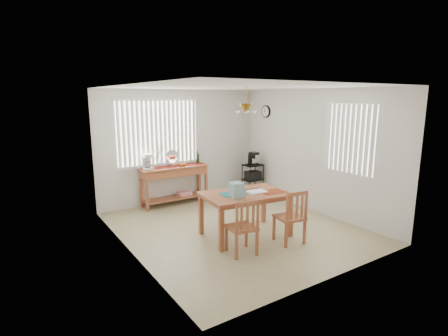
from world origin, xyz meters
TOP-DOWN VIEW (x-y plane):
  - ground at (0.00, 0.00)m, footprint 4.00×4.50m
  - room_shell at (0.00, 0.02)m, footprint 4.20×4.70m
  - sideboard at (-0.29, 2.01)m, footprint 1.57×0.44m
  - sideboard_items at (-0.55, 2.02)m, footprint 1.49×0.37m
  - wire_cart at (1.70, 1.68)m, footprint 0.45×0.36m
  - cart_items at (1.70, 1.69)m, footprint 0.18×0.22m
  - dining_table at (-0.07, -0.38)m, footprint 1.55×1.09m
  - table_items at (-0.22, -0.49)m, footprint 1.12×0.64m
  - chair_left at (-0.55, -0.99)m, footprint 0.47×0.47m
  - chair_right at (0.38, -1.07)m, footprint 0.49×0.49m

SIDE VIEW (x-z plane):
  - ground at x=0.00m, z-range -0.01..0.00m
  - chair_left at x=-0.55m, z-range -0.01..0.89m
  - chair_right at x=0.38m, z-range -0.01..0.92m
  - wire_cart at x=1.70m, z-range 0.08..0.85m
  - sideboard at x=-0.29m, z-range 0.22..1.10m
  - dining_table at x=-0.07m, z-range 0.30..1.08m
  - table_items at x=-0.22m, z-range 0.75..1.00m
  - cart_items at x=1.70m, z-range 0.76..1.08m
  - sideboard_items at x=-0.55m, z-range 0.69..1.36m
  - room_shell at x=0.00m, z-range 0.34..3.04m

